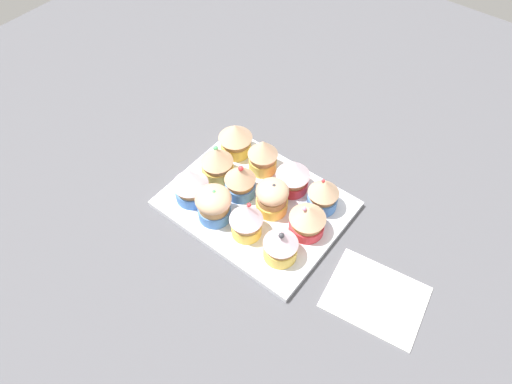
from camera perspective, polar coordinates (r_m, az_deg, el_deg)
ground_plane at (r=86.88cm, az=0.00°, el=-2.31°), size 180.00×180.00×3.00cm
baking_tray at (r=85.18cm, az=0.00°, el=-1.49°), size 31.39×24.54×1.20cm
cupcake_0 at (r=83.10cm, az=-8.11°, el=1.04°), size 6.50×6.50×7.69cm
cupcake_1 at (r=80.32cm, az=-5.24°, el=-1.51°), size 6.39×6.39×7.08cm
cupcake_2 at (r=77.55cm, az=-1.22°, el=-3.37°), size 5.79×5.79×7.98cm
cupcake_3 at (r=75.54cm, az=3.09°, el=-6.40°), size 5.84×5.84×7.45cm
cupcake_4 at (r=86.35cm, az=-4.85°, el=3.71°), size 6.13×6.13×7.53cm
cupcake_5 at (r=83.33cm, az=-1.92°, el=1.55°), size 5.73×5.73×7.53cm
cupcake_6 at (r=81.09cm, az=2.00°, el=-0.63°), size 5.84×5.84×7.04cm
cupcake_7 at (r=78.86cm, az=6.40°, el=-3.34°), size 6.38×6.38×6.88cm
cupcake_8 at (r=90.29cm, az=-2.55°, el=6.68°), size 6.65×6.65×7.09cm
cupcake_9 at (r=86.89cm, az=0.85°, el=4.61°), size 5.74×5.74×7.55cm
cupcake_10 at (r=84.13cm, az=4.59°, el=2.17°), size 6.28×6.28×7.31cm
cupcake_11 at (r=82.19cm, az=8.33°, el=-0.23°), size 5.56×5.56×7.27cm
napkin at (r=78.39cm, az=14.59°, el=-12.43°), size 16.89×14.26×0.60cm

